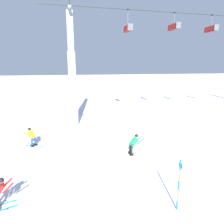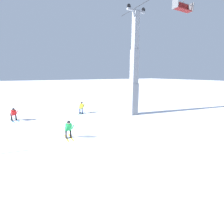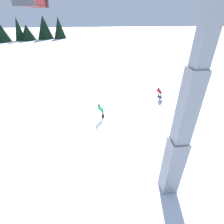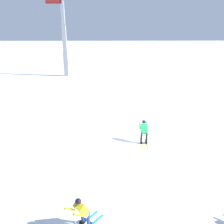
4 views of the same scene
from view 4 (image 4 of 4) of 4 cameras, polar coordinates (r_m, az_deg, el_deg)
ground_plane at (r=16.62m, az=5.57°, el=-6.50°), size 260.00×260.00×0.00m
skier_carving_main at (r=15.95m, az=7.62°, el=-4.25°), size 1.74×0.71×1.67m
lift_tower_far at (r=38.49m, az=-11.22°, el=15.74°), size 0.69×2.32×11.91m
chairlift_seat_fourth at (r=32.61m, az=-13.77°, el=24.34°), size 0.61×2.04×1.82m
skier_distant_uphill at (r=9.67m, az=-7.25°, el=-22.28°), size 1.61×1.48×1.59m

